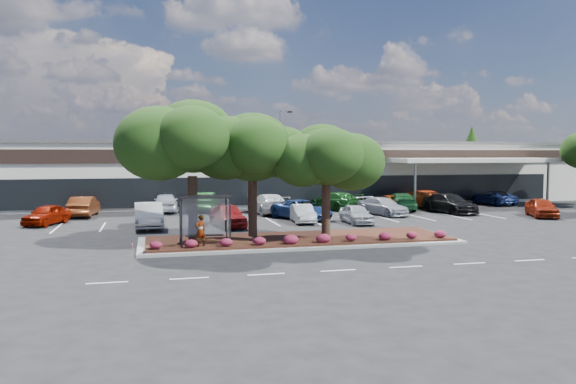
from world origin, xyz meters
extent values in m
plane|color=black|center=(0.00, 0.00, 0.00)|extent=(160.00, 160.00, 0.00)
cube|color=silver|center=(0.00, 34.00, 3.00)|extent=(80.00, 20.00, 6.00)
cube|color=#4A4B4D|center=(0.00, 34.00, 6.10)|extent=(80.40, 20.40, 0.30)
cube|color=black|center=(0.00, 23.95, 4.80)|extent=(80.00, 0.25, 1.20)
cube|color=black|center=(0.00, 23.95, 1.60)|extent=(60.00, 0.18, 2.60)
cube|color=#A5130B|center=(-6.00, 23.88, 4.80)|extent=(6.00, 0.12, 1.00)
cube|color=silver|center=(20.00, 21.50, 4.40)|extent=(16.00, 5.00, 0.40)
cylinder|color=slate|center=(13.00, 19.50, 2.10)|extent=(0.24, 0.24, 4.20)
cylinder|color=slate|center=(27.00, 19.50, 2.10)|extent=(0.24, 0.24, 4.20)
cube|color=gray|center=(-2.00, 4.00, 0.07)|extent=(18.00, 6.00, 0.15)
cube|color=#472518|center=(-2.00, 4.00, 0.20)|extent=(17.20, 5.20, 0.12)
cube|color=silver|center=(-12.00, -4.00, 0.01)|extent=(1.60, 0.12, 0.01)
cube|color=silver|center=(-8.80, -4.00, 0.01)|extent=(1.60, 0.12, 0.01)
cube|color=silver|center=(-5.60, -4.00, 0.01)|extent=(1.60, 0.12, 0.01)
cube|color=silver|center=(-2.40, -4.00, 0.01)|extent=(1.60, 0.12, 0.01)
cube|color=silver|center=(0.80, -4.00, 0.01)|extent=(1.60, 0.12, 0.01)
cube|color=silver|center=(4.00, -4.00, 0.01)|extent=(1.60, 0.12, 0.01)
cube|color=silver|center=(7.20, -4.00, 0.01)|extent=(1.60, 0.12, 0.01)
cube|color=silver|center=(-16.50, 13.50, 0.01)|extent=(0.12, 5.00, 0.01)
cube|color=silver|center=(-13.50, 13.50, 0.01)|extent=(0.12, 5.00, 0.01)
cube|color=silver|center=(-10.50, 13.50, 0.01)|extent=(0.12, 5.00, 0.01)
cube|color=silver|center=(-7.50, 13.50, 0.01)|extent=(0.12, 5.00, 0.01)
cube|color=silver|center=(-4.50, 13.50, 0.01)|extent=(0.12, 5.00, 0.01)
cube|color=silver|center=(-1.50, 13.50, 0.01)|extent=(0.12, 5.00, 0.01)
cube|color=silver|center=(1.50, 13.50, 0.01)|extent=(0.12, 5.00, 0.01)
cube|color=silver|center=(4.50, 13.50, 0.01)|extent=(0.12, 5.00, 0.01)
cube|color=silver|center=(7.50, 13.50, 0.01)|extent=(0.12, 5.00, 0.01)
cube|color=silver|center=(10.50, 13.50, 0.01)|extent=(0.12, 5.00, 0.01)
cube|color=silver|center=(13.50, 13.50, 0.01)|extent=(0.12, 5.00, 0.01)
cube|color=silver|center=(16.50, 13.50, 0.01)|extent=(0.12, 5.00, 0.01)
cylinder|color=black|center=(-8.75, 3.45, 1.51)|extent=(0.08, 0.08, 2.50)
cylinder|color=black|center=(-6.25, 3.45, 1.51)|extent=(0.08, 0.08, 2.50)
cylinder|color=black|center=(-8.75, 2.15, 1.51)|extent=(0.08, 0.08, 2.50)
cylinder|color=black|center=(-6.25, 2.15, 1.51)|extent=(0.08, 0.08, 2.50)
cube|color=black|center=(-7.50, 2.80, 2.80)|extent=(2.75, 1.55, 0.10)
cube|color=silver|center=(-7.50, 3.45, 1.63)|extent=(2.30, 0.03, 2.00)
cube|color=black|center=(-7.50, 3.05, 0.71)|extent=(2.00, 0.35, 0.06)
cone|color=#183310|center=(34.00, 44.00, 4.50)|extent=(3.96, 3.96, 9.00)
imported|color=#594C47|center=(-7.78, 2.28, 1.08)|extent=(0.71, 0.60, 1.64)
cube|color=gray|center=(2.43, 27.71, 0.20)|extent=(0.50, 0.50, 0.40)
cylinder|color=slate|center=(2.43, 27.71, 4.90)|extent=(0.14, 0.14, 8.99)
cube|color=slate|center=(2.86, 27.60, 9.24)|extent=(0.93, 0.44, 0.14)
cube|color=black|center=(3.35, 27.47, 9.17)|extent=(0.51, 0.40, 0.18)
cube|color=#967D4E|center=(-11.15, -1.00, 0.53)|extent=(0.03, 0.03, 1.05)
cube|color=#FF43A7|center=(-11.10, -1.00, 0.97)|extent=(0.02, 0.14, 0.18)
imported|color=#7F1101|center=(-17.45, 15.67, 0.72)|extent=(3.19, 4.56, 1.44)
imported|color=#B7B7B7|center=(-10.41, 12.21, 0.86)|extent=(1.99, 5.28, 1.72)
imported|color=maroon|center=(-5.08, 11.57, 0.80)|extent=(2.35, 4.88, 1.61)
imported|color=navy|center=(1.03, 14.46, 0.75)|extent=(4.53, 5.94, 1.50)
imported|color=#A6ADB1|center=(0.53, 12.55, 0.67)|extent=(1.73, 4.14, 1.33)
imported|color=#ADB3B9|center=(4.18, 11.10, 0.69)|extent=(1.73, 4.11, 1.39)
imported|color=#A5A8B0|center=(8.25, 15.71, 0.72)|extent=(3.53, 5.33, 1.44)
imported|color=black|center=(14.42, 15.86, 0.82)|extent=(3.17, 5.95, 1.64)
imported|color=maroon|center=(20.00, 11.44, 0.76)|extent=(3.42, 4.82, 1.52)
imported|color=#622B12|center=(-15.46, 20.64, 0.81)|extent=(2.17, 5.06, 1.62)
imported|color=silver|center=(-8.99, 22.29, 0.85)|extent=(2.28, 5.08, 1.69)
imported|color=#1C5322|center=(-5.64, 22.35, 0.84)|extent=(2.92, 5.38, 1.68)
imported|color=silver|center=(-0.69, 19.03, 0.84)|extent=(2.87, 5.97, 1.68)
imported|color=#1B531D|center=(5.81, 20.71, 0.80)|extent=(4.07, 5.96, 1.60)
imported|color=#164722|center=(11.37, 19.01, 0.78)|extent=(3.31, 5.70, 1.55)
imported|color=#6E2B09|center=(10.55, 19.43, 0.68)|extent=(2.31, 4.92, 1.36)
imported|color=maroon|center=(14.02, 20.76, 0.82)|extent=(3.62, 5.23, 1.63)
imported|color=navy|center=(22.54, 21.62, 0.69)|extent=(2.57, 5.09, 1.38)
camera|label=1|loc=(-10.32, -26.84, 5.11)|focal=35.00mm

